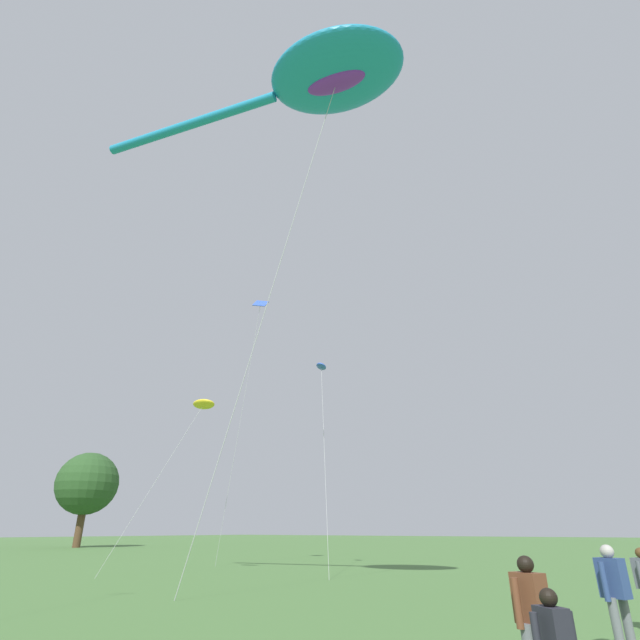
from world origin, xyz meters
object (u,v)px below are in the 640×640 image
(person_short_left, at_px, (615,590))
(small_kite_diamond_red, at_px, (203,405))
(big_show_kite, at_px, (327,77))
(small_kite_stunt_black, at_px, (258,317))
(tree_shrub_far, at_px, (87,484))
(person_child_front, at_px, (533,614))
(small_kite_tiny_distant, at_px, (321,368))

(person_short_left, xyz_separation_m, small_kite_diamond_red, (6.35, 17.75, 6.81))
(big_show_kite, height_order, person_short_left, big_show_kite)
(small_kite_stunt_black, xyz_separation_m, small_kite_diamond_red, (-4.82, -0.98, -6.87))
(big_show_kite, height_order, tree_shrub_far, big_show_kite)
(person_short_left, height_order, small_kite_diamond_red, small_kite_diamond_red)
(person_child_front, relative_size, person_short_left, 0.96)
(small_kite_tiny_distant, bearing_deg, person_child_front, 3.35)
(small_kite_stunt_black, bearing_deg, big_show_kite, 34.73)
(small_kite_diamond_red, height_order, small_kite_tiny_distant, small_kite_tiny_distant)
(big_show_kite, relative_size, person_child_front, 11.78)
(tree_shrub_far, bearing_deg, person_short_left, -112.98)
(small_kite_stunt_black, xyz_separation_m, small_kite_tiny_distant, (0.64, -4.55, -4.13))
(person_child_front, bearing_deg, small_kite_diamond_red, -0.76)
(person_short_left, relative_size, small_kite_diamond_red, 0.21)
(small_kite_stunt_black, relative_size, small_kite_diamond_red, 1.97)
(tree_shrub_far, bearing_deg, small_kite_tiny_distant, -106.06)
(person_child_front, relative_size, small_kite_tiny_distant, 0.15)
(big_show_kite, distance_m, small_kite_tiny_distant, 15.40)
(person_child_front, distance_m, small_kite_stunt_black, 26.86)
(small_kite_tiny_distant, bearing_deg, tree_shrub_far, -144.98)
(person_short_left, distance_m, small_kite_tiny_distant, 20.79)
(big_show_kite, distance_m, small_kite_diamond_red, 16.30)
(big_show_kite, height_order, small_kite_stunt_black, big_show_kite)
(tree_shrub_far, bearing_deg, big_show_kite, -114.67)
(small_kite_diamond_red, xyz_separation_m, tree_shrub_far, (17.74, 39.06, -0.81))
(person_short_left, height_order, tree_shrub_far, tree_shrub_far)
(big_show_kite, xyz_separation_m, small_kite_stunt_black, (10.24, 12.35, -3.48))
(big_show_kite, distance_m, tree_shrub_far, 56.60)
(tree_shrub_far, bearing_deg, small_kite_stunt_black, -108.74)
(person_child_front, bearing_deg, big_show_kite, -6.88)
(person_child_front, xyz_separation_m, tree_shrub_far, (27.21, 56.20, 6.05))
(person_short_left, relative_size, small_kite_tiny_distant, 0.15)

